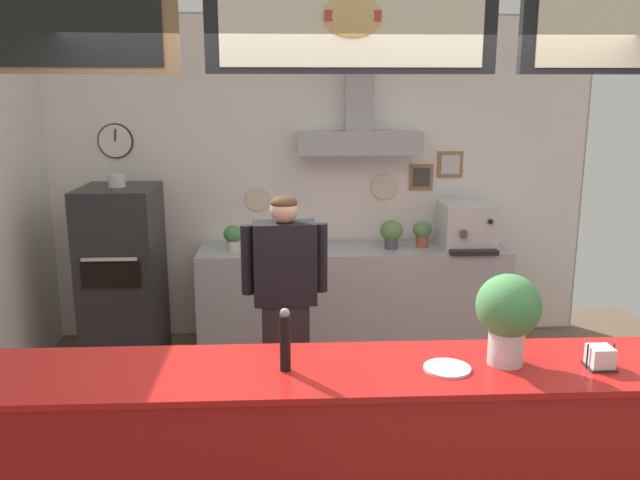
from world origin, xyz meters
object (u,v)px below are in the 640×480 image
(potted_thyme, at_px, (391,232))
(pepper_grinder, at_px, (285,340))
(potted_basil, at_px, (311,234))
(napkin_holder, at_px, (600,358))
(potted_oregano, at_px, (422,232))
(shop_worker, at_px, (285,305))
(potted_rosemary, at_px, (233,236))
(basil_vase, at_px, (508,314))
(pizza_oven, at_px, (123,277))
(espresso_machine, at_px, (466,226))
(condiment_plate, at_px, (447,368))

(potted_thyme, bearing_deg, pepper_grinder, -108.42)
(potted_basil, relative_size, napkin_holder, 1.73)
(potted_oregano, bearing_deg, shop_worker, -130.77)
(shop_worker, xyz_separation_m, potted_basil, (0.23, 1.39, 0.18))
(potted_rosemary, bearing_deg, potted_thyme, -0.20)
(napkin_holder, height_order, basil_vase, basil_vase)
(basil_vase, bearing_deg, napkin_holder, -9.22)
(pizza_oven, relative_size, shop_worker, 1.00)
(potted_oregano, height_order, pepper_grinder, pepper_grinder)
(napkin_holder, relative_size, basil_vase, 0.30)
(potted_oregano, height_order, potted_rosemary, potted_oregano)
(potted_oregano, height_order, napkin_holder, potted_oregano)
(pizza_oven, bearing_deg, pepper_grinder, -61.87)
(shop_worker, height_order, basil_vase, shop_worker)
(potted_thyme, distance_m, potted_rosemary, 1.38)
(espresso_machine, bearing_deg, pepper_grinder, -119.73)
(potted_thyme, bearing_deg, shop_worker, -124.49)
(pizza_oven, xyz_separation_m, potted_basil, (1.57, 0.29, 0.28))
(potted_rosemary, xyz_separation_m, basil_vase, (1.47, -2.76, 0.23))
(potted_rosemary, height_order, basil_vase, basil_vase)
(shop_worker, distance_m, espresso_machine, 2.11)
(pizza_oven, relative_size, potted_oregano, 6.95)
(shop_worker, height_order, potted_oregano, shop_worker)
(potted_thyme, xyz_separation_m, napkin_holder, (0.52, -2.82, 0.01))
(espresso_machine, bearing_deg, shop_worker, -139.56)
(potted_thyme, relative_size, potted_rosemary, 1.15)
(potted_basil, xyz_separation_m, condiment_plate, (0.51, -2.85, -0.01))
(potted_thyme, relative_size, condiment_plate, 1.17)
(pizza_oven, relative_size, potted_basil, 7.15)
(potted_rosemary, relative_size, basil_vase, 0.51)
(shop_worker, bearing_deg, potted_oregano, -134.62)
(pizza_oven, bearing_deg, condiment_plate, -50.77)
(espresso_machine, distance_m, pepper_grinder, 3.20)
(pepper_grinder, relative_size, condiment_plate, 1.38)
(shop_worker, relative_size, potted_basil, 7.12)
(potted_rosemary, xyz_separation_m, condiment_plate, (1.19, -2.81, -0.01))
(potted_oregano, bearing_deg, potted_thyme, -169.26)
(potted_thyme, bearing_deg, pizza_oven, -173.72)
(potted_rosemary, bearing_deg, condiment_plate, -67.05)
(pizza_oven, height_order, potted_rosemary, pizza_oven)
(shop_worker, bearing_deg, basil_vase, 122.42)
(pizza_oven, bearing_deg, basil_vase, -46.53)
(potted_rosemary, bearing_deg, potted_basil, 3.09)
(potted_basil, height_order, potted_oregano, potted_oregano)
(shop_worker, relative_size, napkin_holder, 12.31)
(pizza_oven, distance_m, condiment_plate, 3.31)
(potted_rosemary, relative_size, condiment_plate, 1.02)
(potted_basil, bearing_deg, potted_oregano, 0.72)
(potted_rosemary, bearing_deg, pizza_oven, -164.13)
(potted_oregano, bearing_deg, potted_basil, -179.28)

